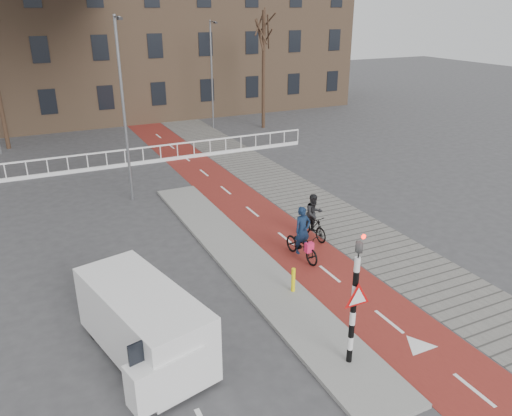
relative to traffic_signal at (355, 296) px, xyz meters
name	(u,v)px	position (x,y,z in m)	size (l,w,h in m)	color
ground	(325,317)	(0.60, 2.02, -1.99)	(120.00, 120.00, 0.00)	#38383A
bike_lane	(234,197)	(2.10, 12.02, -1.98)	(2.50, 60.00, 0.01)	maroon
sidewalk	(287,188)	(4.90, 12.02, -1.98)	(3.00, 60.00, 0.01)	slate
curb_island	(245,260)	(-0.10, 6.02, -1.93)	(1.80, 16.00, 0.12)	gray
traffic_signal	(355,296)	(0.00, 0.00, 0.00)	(0.80, 0.80, 3.68)	black
bollard	(293,280)	(0.38, 3.47, -1.48)	(0.12, 0.12, 0.78)	yellow
cyclist_near	(302,242)	(1.82, 5.39, -1.33)	(0.79, 1.89, 1.93)	black
cyclist_far	(313,220)	(3.05, 6.63, -1.24)	(0.78, 1.66, 1.77)	black
van	(143,322)	(-4.41, 2.63, -1.02)	(2.69, 4.59, 1.85)	white
railing	(68,168)	(-4.40, 19.02, -1.68)	(28.00, 0.10, 0.99)	silver
townhouse_row	(58,12)	(-2.40, 34.02, 5.82)	(46.00, 10.00, 15.90)	#7F6047
tree_right	(264,71)	(9.73, 24.23, 2.01)	(0.25, 0.25, 8.01)	black
streetlight_near	(124,113)	(-2.24, 13.72, 2.00)	(0.12, 0.12, 7.97)	slate
streetlight_right	(212,76)	(6.45, 25.84, 1.70)	(0.12, 0.12, 7.38)	slate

